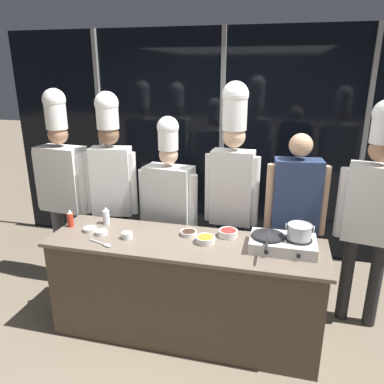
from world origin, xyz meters
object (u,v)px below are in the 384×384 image
at_px(prep_bowl_rice, 101,232).
at_px(chef_head, 63,178).
at_px(prep_bowl_soy_glaze, 189,233).
at_px(prep_bowl_bell_pepper, 228,233).
at_px(chef_apprentice, 373,201).
at_px(portable_stove, 283,243).
at_px(chef_pastry, 232,178).
at_px(chef_line, 169,199).
at_px(squeeze_bottle_chili, 70,218).
at_px(chef_sous, 111,176).
at_px(frying_pan, 268,234).
at_px(prep_bowl_carrots, 205,239).
at_px(serving_spoon_slotted, 104,244).
at_px(stock_pot, 299,231).
at_px(prep_bowl_garlic, 90,229).
at_px(squeeze_bottle_clear, 106,216).
at_px(prep_bowl_onion, 127,235).
at_px(person_guest, 295,209).

bearing_deg(prep_bowl_rice, chef_head, 139.99).
distance_m(prep_bowl_soy_glaze, prep_bowl_bell_pepper, 0.33).
distance_m(prep_bowl_rice, chef_apprentice, 2.32).
xyz_separation_m(portable_stove, chef_pastry, (-0.48, 0.52, 0.36)).
bearing_deg(chef_line, squeeze_bottle_chili, 41.99).
relative_size(chef_head, chef_sous, 1.01).
distance_m(frying_pan, prep_bowl_carrots, 0.51).
relative_size(serving_spoon_slotted, chef_line, 0.13).
relative_size(stock_pot, squeeze_bottle_chili, 1.33).
bearing_deg(prep_bowl_soy_glaze, chef_pastry, 56.16).
distance_m(frying_pan, prep_bowl_garlic, 1.53).
xyz_separation_m(prep_bowl_soy_glaze, chef_line, (-0.32, 0.45, 0.13)).
xyz_separation_m(prep_bowl_rice, chef_sous, (-0.17, 0.60, 0.33)).
relative_size(portable_stove, squeeze_bottle_clear, 3.13).
relative_size(chef_head, chef_pastry, 0.96).
distance_m(prep_bowl_carrots, chef_apprentice, 1.44).
xyz_separation_m(stock_pot, chef_pastry, (-0.60, 0.52, 0.24)).
bearing_deg(squeeze_bottle_chili, prep_bowl_onion, -10.46).
bearing_deg(serving_spoon_slotted, prep_bowl_carrots, 17.13).
xyz_separation_m(prep_bowl_soy_glaze, prep_bowl_carrots, (0.17, -0.11, 0.01)).
relative_size(frying_pan, squeeze_bottle_chili, 2.82).
relative_size(prep_bowl_carrots, prep_bowl_garlic, 1.37).
bearing_deg(chef_pastry, stock_pot, 141.44).
height_order(prep_bowl_rice, chef_line, chef_line).
xyz_separation_m(chef_head, chef_apprentice, (2.95, -0.04, 0.02)).
bearing_deg(chef_head, chef_apprentice, -174.69).
xyz_separation_m(prep_bowl_carrots, chef_line, (-0.48, 0.56, 0.11)).
bearing_deg(prep_bowl_carrots, chef_sous, 153.01).
bearing_deg(prep_bowl_onion, prep_bowl_carrots, 7.00).
bearing_deg(stock_pot, prep_bowl_garlic, -178.13).
relative_size(squeeze_bottle_clear, person_guest, 0.09).
height_order(frying_pan, prep_bowl_garlic, frying_pan).
xyz_separation_m(portable_stove, chef_line, (-1.10, 0.53, 0.10)).
bearing_deg(chef_head, chef_sous, -174.47).
bearing_deg(squeeze_bottle_chili, portable_stove, 0.08).
distance_m(prep_bowl_garlic, chef_head, 0.87).
bearing_deg(chef_sous, chef_apprentice, 169.30).
height_order(chef_sous, chef_apprentice, chef_sous).
xyz_separation_m(frying_pan, stock_pot, (0.23, 0.01, 0.04)).
bearing_deg(squeeze_bottle_clear, prep_bowl_bell_pepper, 0.04).
height_order(frying_pan, prep_bowl_soy_glaze, frying_pan).
height_order(frying_pan, prep_bowl_bell_pepper, frying_pan).
bearing_deg(chef_head, prep_bowl_garlic, 142.23).
height_order(frying_pan, person_guest, person_guest).
bearing_deg(chef_apprentice, prep_bowl_onion, 27.75).
xyz_separation_m(frying_pan, chef_pastry, (-0.37, 0.53, 0.29)).
height_order(prep_bowl_onion, chef_pastry, chef_pastry).
bearing_deg(frying_pan, squeeze_bottle_chili, 179.91).
xyz_separation_m(prep_bowl_garlic, serving_spoon_slotted, (0.25, -0.22, -0.01)).
bearing_deg(prep_bowl_soy_glaze, chef_line, 125.05).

